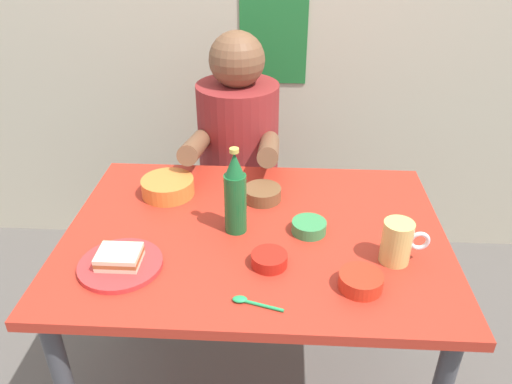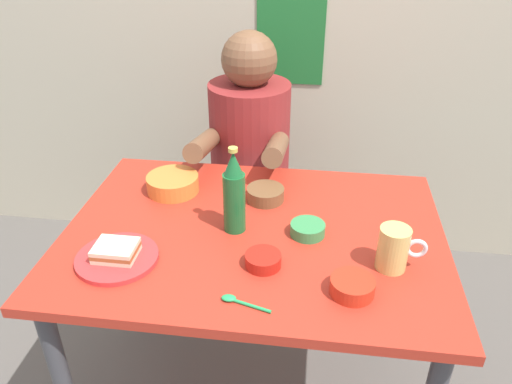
{
  "view_description": "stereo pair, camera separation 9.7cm",
  "coord_description": "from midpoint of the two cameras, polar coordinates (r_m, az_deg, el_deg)",
  "views": [
    {
      "loc": [
        0.07,
        -1.19,
        1.57
      ],
      "look_at": [
        0.0,
        0.05,
        0.84
      ],
      "focal_mm": 34.94,
      "sensor_mm": 36.0,
      "label": 1
    },
    {
      "loc": [
        0.17,
        -1.19,
        1.57
      ],
      "look_at": [
        0.0,
        0.05,
        0.84
      ],
      "focal_mm": 34.94,
      "sensor_mm": 36.0,
      "label": 2
    }
  ],
  "objects": [
    {
      "name": "sambal_bowl_red",
      "position": [
        1.32,
        2.94,
        -7.78
      ],
      "size": [
        0.1,
        0.1,
        0.03
      ],
      "color": "#B21E14",
      "rests_on": "dining_table"
    },
    {
      "name": "soup_bowl_orange",
      "position": [
        1.65,
        -7.86,
        1.02
      ],
      "size": [
        0.17,
        0.17,
        0.05
      ],
      "color": "orange",
      "rests_on": "dining_table"
    },
    {
      "name": "spoon",
      "position": [
        1.22,
        0.14,
        -12.42
      ],
      "size": [
        0.12,
        0.05,
        0.01
      ],
      "color": "#26A559",
      "rests_on": "dining_table"
    },
    {
      "name": "dip_bowl_green",
      "position": [
        1.44,
        7.86,
        -4.21
      ],
      "size": [
        0.1,
        0.1,
        0.03
      ],
      "color": "#388C4C",
      "rests_on": "dining_table"
    },
    {
      "name": "condiment_bowl_brown",
      "position": [
        1.59,
        2.82,
        -0.2
      ],
      "size": [
        0.12,
        0.12,
        0.04
      ],
      "color": "brown",
      "rests_on": "dining_table"
    },
    {
      "name": "beer_mug",
      "position": [
        1.34,
        17.54,
        -6.23
      ],
      "size": [
        0.13,
        0.08,
        0.12
      ],
      "color": "#D1BC66",
      "rests_on": "dining_table"
    },
    {
      "name": "sauce_bowl_chili",
      "position": [
        1.26,
        13.18,
        -10.46
      ],
      "size": [
        0.11,
        0.11,
        0.04
      ],
      "color": "red",
      "rests_on": "dining_table"
    },
    {
      "name": "sandwich",
      "position": [
        1.36,
        -13.8,
        -6.56
      ],
      "size": [
        0.11,
        0.09,
        0.04
      ],
      "color": "beige",
      "rests_on": "plate_orange"
    },
    {
      "name": "stool",
      "position": [
        2.2,
        0.6,
        -3.31
      ],
      "size": [
        0.34,
        0.34,
        0.45
      ],
      "color": "#4C4C51",
      "rests_on": "ground"
    },
    {
      "name": "plate_orange",
      "position": [
        1.38,
        -13.67,
        -7.4
      ],
      "size": [
        0.22,
        0.22,
        0.01
      ],
      "primitive_type": "cylinder",
      "color": "red",
      "rests_on": "dining_table"
    },
    {
      "name": "beer_bottle",
      "position": [
        1.4,
        -0.54,
        -0.22
      ],
      "size": [
        0.06,
        0.06,
        0.26
      ],
      "color": "#19602D",
      "rests_on": "dining_table"
    },
    {
      "name": "person_seated",
      "position": [
        1.99,
        0.63,
        6.53
      ],
      "size": [
        0.33,
        0.56,
        0.72
      ],
      "color": "maroon",
      "rests_on": "stool"
    },
    {
      "name": "dining_table",
      "position": [
        1.51,
        1.59,
        -7.33
      ],
      "size": [
        1.1,
        0.8,
        0.74
      ],
      "color": "#B72D1E",
      "rests_on": "ground"
    }
  ]
}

